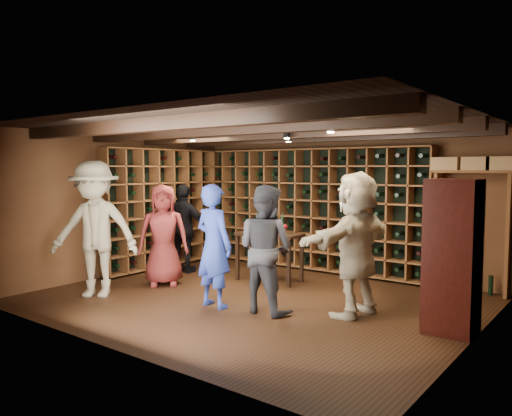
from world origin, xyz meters
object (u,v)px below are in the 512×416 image
Objects in this scene: display_cabinet at (452,259)px; man_blue_shirt at (214,246)px; guest_khaki at (95,229)px; guest_woman_black at (184,229)px; man_grey_suit at (265,249)px; tasting_table at (269,238)px; guest_red_floral at (163,235)px; guest_beige at (356,244)px.

display_cabinet is 1.04× the size of man_blue_shirt.
guest_woman_black is at bearing 61.79° from guest_khaki.
man_grey_suit reaches higher than tasting_table.
guest_red_floral is at bearing 43.70° from guest_khaki.
guest_beige reaches higher than display_cabinet.
guest_woman_black is (-4.86, 0.52, -0.05)m from display_cabinet.
guest_beige is at bearing -10.60° from guest_khaki.
guest_red_floral is 1.75m from tasting_table.
man_grey_suit is at bearing 144.36° from guest_woman_black.
guest_woman_black is at bearing -172.00° from tasting_table.
guest_beige is at bearing -178.91° from display_cabinet.
tasting_table is (1.64, 0.37, -0.08)m from guest_woman_black.
tasting_table is at bearing 25.11° from guest_khaki.
guest_khaki reaches higher than guest_woman_black.
display_cabinet reaches higher than guest_red_floral.
tasting_table is (-3.22, 0.89, -0.13)m from display_cabinet.
guest_khaki is (-4.69, -1.48, 0.15)m from display_cabinet.
display_cabinet is 1.20m from guest_beige.
display_cabinet is 1.09× the size of guest_woman_black.
display_cabinet reaches higher than man_blue_shirt.
guest_woman_black is 1.43× the size of tasting_table.
guest_khaki reaches higher than display_cabinet.
display_cabinet is at bearing -41.20° from guest_red_floral.
display_cabinet is at bearing -15.72° from guest_khaki.
man_grey_suit is at bearing -14.02° from guest_khaki.
tasting_table is at bearing 164.52° from display_cabinet.
guest_khaki is 1.08× the size of guest_beige.
guest_red_floral is at bearing -138.39° from tasting_table.
man_grey_suit is 1.18m from guest_beige.
tasting_table is at bearing -105.46° from guest_beige.
guest_red_floral is 0.82× the size of guest_khaki.
man_blue_shirt is (-2.91, -0.84, -0.01)m from display_cabinet.
guest_woman_black is at bearing 69.77° from guest_red_floral.
man_blue_shirt is 1.59m from guest_red_floral.
guest_beige is 1.66× the size of tasting_table.
tasting_table is (-1.02, 1.51, -0.11)m from man_grey_suit.
man_blue_shirt reaches higher than man_grey_suit.
guest_red_floral is 1.46× the size of tasting_table.
guest_beige reaches higher than guest_red_floral.
man_grey_suit is at bearing -50.84° from guest_beige.
guest_beige is 2.24m from tasting_table.
guest_beige is (1.01, 0.59, 0.09)m from man_grey_suit.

